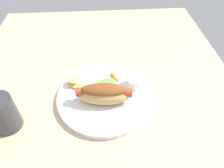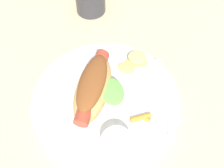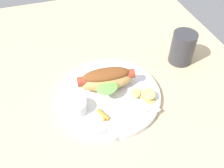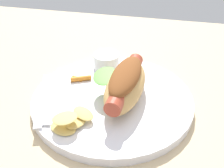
{
  "view_description": "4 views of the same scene",
  "coord_description": "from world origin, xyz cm",
  "px_view_note": "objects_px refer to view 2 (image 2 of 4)",
  "views": [
    {
      "loc": [
        40.34,
        -0.37,
        48.37
      ],
      "look_at": [
        -2.89,
        2.68,
        4.35
      ],
      "focal_mm": 32.96,
      "sensor_mm": 36.0,
      "label": 1
    },
    {
      "loc": [
        -6.04,
        26.45,
        45.51
      ],
      "look_at": [
        -2.3,
        -0.39,
        5.19
      ],
      "focal_mm": 42.05,
      "sensor_mm": 36.0,
      "label": 2
    },
    {
      "loc": [
        -43.93,
        13.27,
        51.38
      ],
      "look_at": [
        -0.22,
        -0.71,
        3.72
      ],
      "focal_mm": 38.69,
      "sensor_mm": 36.0,
      "label": 3
    },
    {
      "loc": [
        7.16,
        -37.17,
        30.92
      ],
      "look_at": [
        -1.0,
        -0.48,
        5.03
      ],
      "focal_mm": 43.14,
      "sensor_mm": 36.0,
      "label": 4
    }
  ],
  "objects_px": {
    "plate": "(106,100)",
    "carrot_garnish": "(142,118)",
    "sauce_ramekin": "(117,144)",
    "hot_dog": "(93,87)",
    "fork": "(159,95)",
    "knife": "(167,89)",
    "chips_pile": "(134,62)"
  },
  "relations": [
    {
      "from": "plate",
      "to": "carrot_garnish",
      "type": "relative_size",
      "value": 7.14
    },
    {
      "from": "plate",
      "to": "sauce_ramekin",
      "type": "distance_m",
      "value": 0.1
    },
    {
      "from": "plate",
      "to": "carrot_garnish",
      "type": "bearing_deg",
      "value": 154.16
    },
    {
      "from": "plate",
      "to": "sauce_ramekin",
      "type": "relative_size",
      "value": 5.42
    },
    {
      "from": "hot_dog",
      "to": "carrot_garnish",
      "type": "relative_size",
      "value": 3.97
    },
    {
      "from": "plate",
      "to": "fork",
      "type": "relative_size",
      "value": 1.71
    },
    {
      "from": "hot_dog",
      "to": "knife",
      "type": "height_order",
      "value": "hot_dog"
    },
    {
      "from": "chips_pile",
      "to": "carrot_garnish",
      "type": "height_order",
      "value": "chips_pile"
    },
    {
      "from": "knife",
      "to": "hot_dog",
      "type": "bearing_deg",
      "value": -94.07
    },
    {
      "from": "knife",
      "to": "carrot_garnish",
      "type": "height_order",
      "value": "carrot_garnish"
    },
    {
      "from": "hot_dog",
      "to": "fork",
      "type": "bearing_deg",
      "value": 103.05
    },
    {
      "from": "hot_dog",
      "to": "fork",
      "type": "xyz_separation_m",
      "value": [
        -0.13,
        -0.02,
        -0.03
      ]
    },
    {
      "from": "sauce_ramekin",
      "to": "chips_pile",
      "type": "height_order",
      "value": "sauce_ramekin"
    },
    {
      "from": "chips_pile",
      "to": "knife",
      "type": "bearing_deg",
      "value": 143.72
    },
    {
      "from": "sauce_ramekin",
      "to": "chips_pile",
      "type": "xyz_separation_m",
      "value": [
        -0.01,
        -0.18,
        -0.01
      ]
    },
    {
      "from": "plate",
      "to": "hot_dog",
      "type": "bearing_deg",
      "value": -4.51
    },
    {
      "from": "knife",
      "to": "plate",
      "type": "bearing_deg",
      "value": -90.67
    },
    {
      "from": "fork",
      "to": "knife",
      "type": "bearing_deg",
      "value": 124.97
    },
    {
      "from": "hot_dog",
      "to": "chips_pile",
      "type": "xyz_separation_m",
      "value": [
        -0.07,
        -0.09,
        -0.02
      ]
    },
    {
      "from": "sauce_ramekin",
      "to": "chips_pile",
      "type": "relative_size",
      "value": 0.73
    },
    {
      "from": "fork",
      "to": "chips_pile",
      "type": "height_order",
      "value": "chips_pile"
    },
    {
      "from": "fork",
      "to": "chips_pile",
      "type": "xyz_separation_m",
      "value": [
        0.06,
        -0.07,
        0.01
      ]
    },
    {
      "from": "plate",
      "to": "knife",
      "type": "height_order",
      "value": "knife"
    },
    {
      "from": "plate",
      "to": "hot_dog",
      "type": "relative_size",
      "value": 1.8
    },
    {
      "from": "plate",
      "to": "chips_pile",
      "type": "relative_size",
      "value": 3.96
    },
    {
      "from": "hot_dog",
      "to": "chips_pile",
      "type": "height_order",
      "value": "hot_dog"
    },
    {
      "from": "fork",
      "to": "hot_dog",
      "type": "bearing_deg",
      "value": -95.54
    },
    {
      "from": "sauce_ramekin",
      "to": "chips_pile",
      "type": "distance_m",
      "value": 0.18
    },
    {
      "from": "plate",
      "to": "hot_dog",
      "type": "xyz_separation_m",
      "value": [
        0.02,
        -0.0,
        0.04
      ]
    },
    {
      "from": "fork",
      "to": "carrot_garnish",
      "type": "height_order",
      "value": "carrot_garnish"
    },
    {
      "from": "sauce_ramekin",
      "to": "fork",
      "type": "relative_size",
      "value": 0.31
    },
    {
      "from": "knife",
      "to": "carrot_garnish",
      "type": "distance_m",
      "value": 0.08
    }
  ]
}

